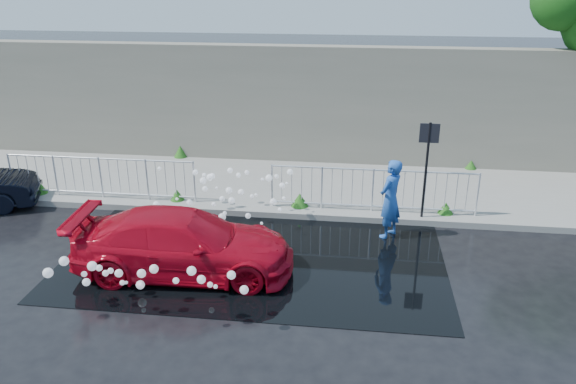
# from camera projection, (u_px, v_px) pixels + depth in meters

# --- Properties ---
(ground) EXTENTS (90.00, 90.00, 0.00)m
(ground) POSITION_uv_depth(u_px,v_px,m) (222.00, 276.00, 11.27)
(ground) COLOR black
(ground) RESTS_ON ground
(pavement) EXTENTS (30.00, 4.00, 0.15)m
(pavement) POSITION_uv_depth(u_px,v_px,m) (264.00, 184.00, 15.85)
(pavement) COLOR gray
(pavement) RESTS_ON ground
(curb) EXTENTS (30.00, 0.25, 0.16)m
(curb) POSITION_uv_depth(u_px,v_px,m) (250.00, 212.00, 14.01)
(curb) COLOR gray
(curb) RESTS_ON ground
(retaining_wall) EXTENTS (30.00, 0.60, 3.50)m
(retaining_wall) POSITION_uv_depth(u_px,v_px,m) (274.00, 103.00, 17.20)
(retaining_wall) COLOR #6A6659
(retaining_wall) RESTS_ON pavement
(puddle) EXTENTS (8.00, 5.00, 0.01)m
(puddle) POSITION_uv_depth(u_px,v_px,m) (256.00, 254.00, 12.13)
(puddle) COLOR black
(puddle) RESTS_ON ground
(sign_post) EXTENTS (0.45, 0.06, 2.50)m
(sign_post) POSITION_uv_depth(u_px,v_px,m) (427.00, 155.00, 13.00)
(sign_post) COLOR black
(sign_post) RESTS_ON ground
(railing_left) EXTENTS (5.05, 0.05, 1.10)m
(railing_left) POSITION_uv_depth(u_px,v_px,m) (101.00, 176.00, 14.55)
(railing_left) COLOR silver
(railing_left) RESTS_ON pavement
(railing_right) EXTENTS (5.05, 0.05, 1.10)m
(railing_right) POSITION_uv_depth(u_px,v_px,m) (373.00, 188.00, 13.74)
(railing_right) COLOR silver
(railing_right) RESTS_ON pavement
(weeds) EXTENTS (12.17, 3.93, 0.38)m
(weeds) POSITION_uv_depth(u_px,v_px,m) (243.00, 181.00, 15.38)
(weeds) COLOR #204A13
(weeds) RESTS_ON pavement
(water_spray) EXTENTS (3.67, 5.33, 1.06)m
(water_spray) POSITION_uv_depth(u_px,v_px,m) (194.00, 221.00, 11.87)
(water_spray) COLOR white
(water_spray) RESTS_ON ground
(red_car) EXTENTS (4.49, 2.03, 1.28)m
(red_car) POSITION_uv_depth(u_px,v_px,m) (184.00, 243.00, 11.20)
(red_car) COLOR #AA0618
(red_car) RESTS_ON ground
(person) EXTENTS (0.74, 0.81, 1.85)m
(person) POSITION_uv_depth(u_px,v_px,m) (390.00, 199.00, 12.61)
(person) COLOR #2253AB
(person) RESTS_ON ground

